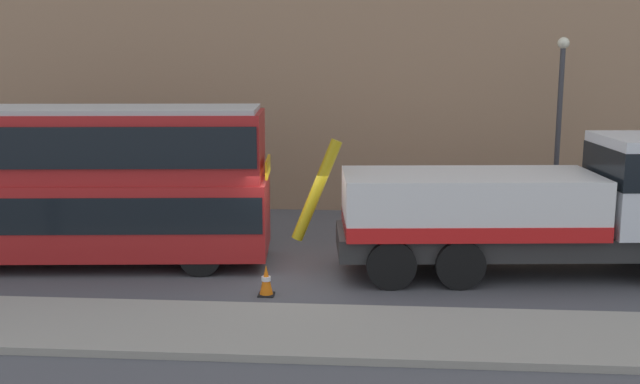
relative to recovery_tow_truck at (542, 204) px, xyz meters
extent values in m
plane|color=#4C4C51|center=(-5.88, -0.26, -1.76)|extent=(120.00, 120.00, 0.00)
cube|color=gray|center=(-5.88, -4.46, -1.68)|extent=(60.00, 2.80, 0.15)
cube|color=#2D2D2D|center=(-0.48, -0.04, -0.90)|extent=(9.16, 3.01, 0.55)
cube|color=silver|center=(-1.77, -0.16, 0.07)|extent=(6.31, 3.14, 1.40)
cube|color=red|center=(-1.77, -0.16, -0.45)|extent=(6.31, 3.19, 0.36)
cylinder|color=#B79914|center=(-5.47, -0.50, 0.37)|extent=(1.25, 0.39, 2.52)
cylinder|color=black|center=(2.71, 1.36, -1.18)|extent=(1.19, 0.44, 1.16)
cylinder|color=black|center=(-2.27, 0.91, -1.18)|extent=(1.19, 0.44, 1.16)
cylinder|color=black|center=(-2.07, -1.30, -1.18)|extent=(1.19, 0.44, 1.16)
cylinder|color=black|center=(-3.87, 0.76, -1.18)|extent=(1.19, 0.44, 1.16)
cylinder|color=black|center=(-3.67, -1.45, -1.18)|extent=(1.19, 0.44, 1.16)
cube|color=#AD1E1E|center=(-12.29, -0.04, -0.47)|extent=(11.18, 3.48, 1.90)
cube|color=#AD1E1E|center=(-12.29, -0.04, 1.33)|extent=(10.95, 3.36, 1.70)
cube|color=black|center=(-12.29, -0.04, -0.22)|extent=(11.08, 3.52, 0.90)
cube|color=black|center=(-12.29, -0.04, 1.43)|extent=(10.86, 3.50, 1.00)
cube|color=#B2B2B2|center=(-12.29, -0.04, 2.24)|extent=(10.72, 3.24, 0.12)
cube|color=yellow|center=(-6.79, 0.45, 0.78)|extent=(0.20, 1.50, 0.44)
cylinder|color=black|center=(-8.50, 1.38, -1.24)|extent=(1.06, 0.39, 1.04)
cylinder|color=black|center=(-8.31, -0.77, -1.24)|extent=(1.06, 0.39, 1.04)
cone|color=orange|center=(-6.48, -2.14, -1.40)|extent=(0.32, 0.32, 0.72)
cylinder|color=white|center=(-6.48, -2.14, -1.36)|extent=(0.21, 0.21, 0.10)
cube|color=black|center=(-6.48, -2.14, -1.74)|extent=(0.36, 0.36, 0.04)
cylinder|color=#38383D|center=(1.57, 5.46, 0.99)|extent=(0.16, 0.16, 5.50)
sphere|color=#EAE5C6|center=(1.57, 5.46, 3.89)|extent=(0.36, 0.36, 0.36)
camera|label=1|loc=(-4.04, -18.38, 3.77)|focal=42.47mm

